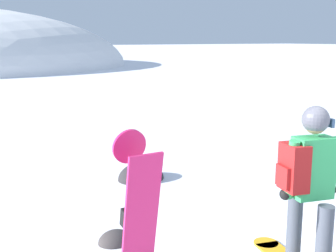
# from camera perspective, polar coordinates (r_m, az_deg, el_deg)

# --- Properties ---
(snowboarder_main) EXTENTS (0.67, 1.79, 1.71)m
(snowboarder_main) POSITION_cam_1_polar(r_m,az_deg,el_deg) (4.43, 17.49, -7.79)
(snowboarder_main) COLOR orange
(snowboarder_main) RESTS_ON ground
(spare_snowboard) EXTENTS (0.28, 0.33, 1.64)m
(spare_snowboard) POSITION_cam_1_polar(r_m,az_deg,el_deg) (3.59, -3.95, -13.37)
(spare_snowboard) COLOR #D11E5B
(spare_snowboard) RESTS_ON ground
(rock_dark) EXTENTS (0.41, 0.35, 0.29)m
(rock_dark) POSITION_cam_1_polar(r_m,az_deg,el_deg) (5.36, -6.71, -14.53)
(rock_dark) COLOR #383333
(rock_dark) RESTS_ON ground
(rock_mid) EXTENTS (0.79, 0.67, 0.55)m
(rock_mid) POSITION_cam_1_polar(r_m,az_deg,el_deg) (7.54, -3.47, -6.77)
(rock_mid) COLOR #282628
(rock_mid) RESTS_ON ground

